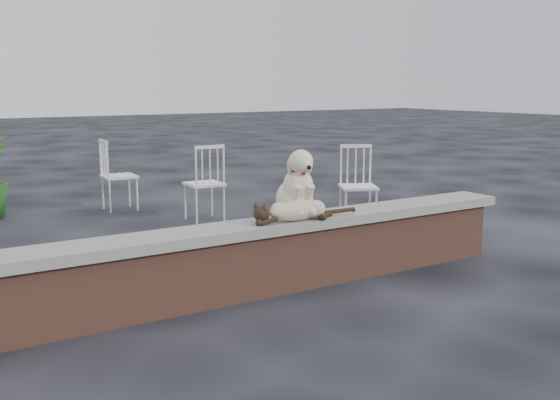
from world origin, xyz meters
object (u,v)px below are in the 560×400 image
dog (295,182)px  chair_d (358,185)px  chair_e (119,175)px  cat (297,209)px  chair_c (204,182)px

dog → chair_d: size_ratio=0.61×
chair_e → chair_d: bearing=-135.6°
dog → chair_e: 3.99m
dog → cat: dog is taller
chair_c → chair_e: size_ratio=1.00×
chair_c → chair_d: bearing=142.6°
dog → cat: (-0.08, -0.15, -0.19)m
chair_c → cat: bearing=80.9°
chair_d → chair_e: bearing=159.2°
cat → chair_d: size_ratio=1.18×
cat → dog: bearing=71.3°
dog → chair_c: (0.51, 2.77, -0.40)m
cat → chair_c: bearing=87.9°
chair_e → dog: bearing=-174.6°
chair_c → chair_d: 1.88m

